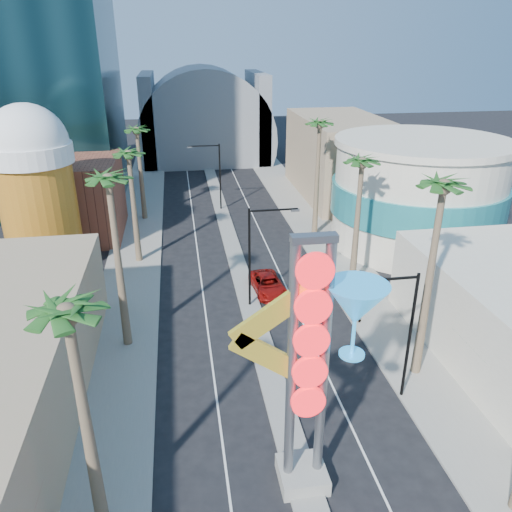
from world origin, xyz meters
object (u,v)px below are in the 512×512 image
(red_pickup, at_px, (268,284))
(pedestrian_a, at_px, (495,403))
(neon_sign, at_px, (328,351))
(pedestrian_b, at_px, (356,309))

(red_pickup, height_order, pedestrian_a, pedestrian_a)
(neon_sign, bearing_deg, red_pickup, 87.01)
(pedestrian_a, bearing_deg, red_pickup, -82.65)
(neon_sign, relative_size, pedestrian_b, 6.55)
(pedestrian_a, bearing_deg, neon_sign, -9.20)
(pedestrian_b, bearing_deg, pedestrian_a, 136.88)
(pedestrian_b, bearing_deg, red_pickup, -19.92)
(neon_sign, bearing_deg, pedestrian_b, 64.21)
(neon_sign, xyz_separation_m, pedestrian_a, (10.62, 2.60, -6.36))
(red_pickup, relative_size, pedestrian_b, 2.65)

